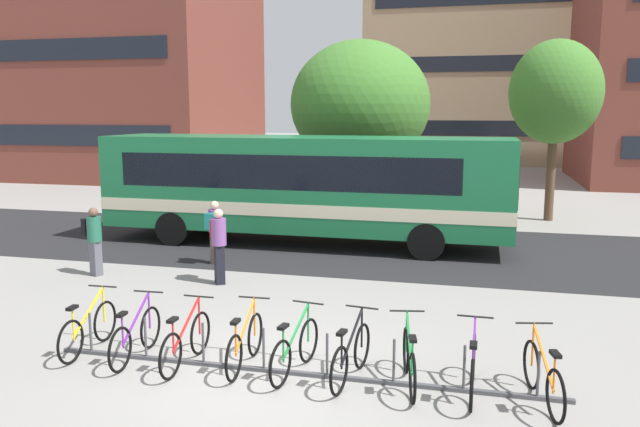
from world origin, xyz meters
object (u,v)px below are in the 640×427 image
(parked_bicycle_red_2, at_px, (186,342))
(street_tree_1, at_px, (555,93))
(parked_bicycle_purple_1, at_px, (136,336))
(parked_bicycle_purple_7, at_px, (473,368))
(parked_bicycle_green_4, at_px, (295,350))
(parked_bicycle_green_6, at_px, (409,361))
(city_bus, at_px, (306,185))
(parked_bicycle_orange_8, at_px, (543,377))
(street_tree_0, at_px, (360,104))
(parked_bicycle_yellow_0, at_px, (88,329))
(commuter_black_pack_0, at_px, (94,236))
(commuter_teal_pack_2, at_px, (215,228))
(commuter_red_pack_1, at_px, (219,240))
(parked_bicycle_black_5, at_px, (351,356))
(parked_bicycle_orange_3, at_px, (245,344))

(parked_bicycle_red_2, distance_m, street_tree_1, 17.39)
(parked_bicycle_purple_1, distance_m, parked_bicycle_purple_7, 5.25)
(parked_bicycle_green_4, xyz_separation_m, parked_bicycle_purple_7, (2.61, -0.06, 0.00))
(parked_bicycle_green_6, bearing_deg, city_bus, 12.50)
(parked_bicycle_orange_8, relative_size, street_tree_0, 0.26)
(parked_bicycle_yellow_0, distance_m, street_tree_1, 18.07)
(parked_bicycle_green_4, relative_size, commuter_black_pack_0, 1.03)
(commuter_teal_pack_2, bearing_deg, parked_bicycle_purple_7, -132.59)
(parked_bicycle_yellow_0, xyz_separation_m, parked_bicycle_purple_1, (0.93, -0.10, 0.00))
(parked_bicycle_red_2, xyz_separation_m, parked_bicycle_orange_8, (5.28, -0.02, 0.00))
(parked_bicycle_red_2, distance_m, parked_bicycle_purple_7, 4.35)
(commuter_black_pack_0, distance_m, commuter_red_pack_1, 3.22)
(parked_bicycle_black_5, relative_size, street_tree_1, 0.27)
(parked_bicycle_orange_8, bearing_deg, parked_bicycle_yellow_0, 76.02)
(commuter_teal_pack_2, height_order, street_tree_1, street_tree_1)
(parked_bicycle_yellow_0, height_order, parked_bicycle_purple_7, same)
(parked_bicycle_yellow_0, height_order, street_tree_0, street_tree_0)
(parked_bicycle_black_5, xyz_separation_m, parked_bicycle_purple_7, (1.75, -0.03, 0.00))
(city_bus, xyz_separation_m, commuter_red_pack_1, (-0.79, -4.70, -0.76))
(parked_bicycle_yellow_0, xyz_separation_m, commuter_black_pack_0, (-2.78, 4.37, 0.57))
(city_bus, height_order, parked_bicycle_red_2, city_bus)
(street_tree_1, bearing_deg, commuter_black_pack_0, -136.40)
(commuter_red_pack_1, distance_m, street_tree_1, 14.10)
(parked_bicycle_orange_8, bearing_deg, parked_bicycle_green_6, 74.06)
(parked_bicycle_green_6, height_order, commuter_black_pack_0, commuter_black_pack_0)
(parked_bicycle_black_5, height_order, commuter_teal_pack_2, commuter_teal_pack_2)
(parked_bicycle_red_2, bearing_deg, commuter_black_pack_0, 45.95)
(parked_bicycle_red_2, bearing_deg, street_tree_0, 0.31)
(parked_bicycle_orange_3, bearing_deg, city_bus, 7.33)
(city_bus, xyz_separation_m, parked_bicycle_yellow_0, (-1.22, -9.12, -1.39))
(parked_bicycle_orange_8, bearing_deg, parked_bicycle_orange_3, 74.96)
(parked_bicycle_orange_3, relative_size, parked_bicycle_green_6, 1.02)
(parked_bicycle_orange_8, relative_size, street_tree_1, 0.26)
(parked_bicycle_purple_1, height_order, commuter_red_pack_1, commuter_red_pack_1)
(parked_bicycle_green_4, bearing_deg, commuter_red_pack_1, 43.43)
(commuter_black_pack_0, bearing_deg, parked_bicycle_red_2, -19.14)
(parked_bicycle_red_2, bearing_deg, parked_bicycle_yellow_0, 85.82)
(parked_bicycle_black_5, distance_m, street_tree_1, 16.46)
(commuter_black_pack_0, bearing_deg, parked_bicycle_green_6, -3.51)
(parked_bicycle_orange_3, xyz_separation_m, commuter_black_pack_0, (-5.53, 4.35, 0.57))
(parked_bicycle_red_2, distance_m, commuter_teal_pack_2, 6.69)
(parked_bicycle_purple_1, xyz_separation_m, commuter_red_pack_1, (-0.50, 4.52, 0.63))
(parked_bicycle_purple_7, bearing_deg, parked_bicycle_red_2, 91.44)
(parked_bicycle_green_6, height_order, parked_bicycle_purple_7, same)
(parked_bicycle_green_4, bearing_deg, parked_bicycle_yellow_0, 97.83)
(parked_bicycle_green_4, distance_m, commuter_teal_pack_2, 7.36)
(city_bus, xyz_separation_m, parked_bicycle_green_6, (4.07, -9.18, -1.39))
(parked_bicycle_purple_1, distance_m, parked_bicycle_green_6, 4.36)
(city_bus, height_order, parked_bicycle_green_6, city_bus)
(commuter_red_pack_1, xyz_separation_m, street_tree_1, (8.25, 10.86, 3.57))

